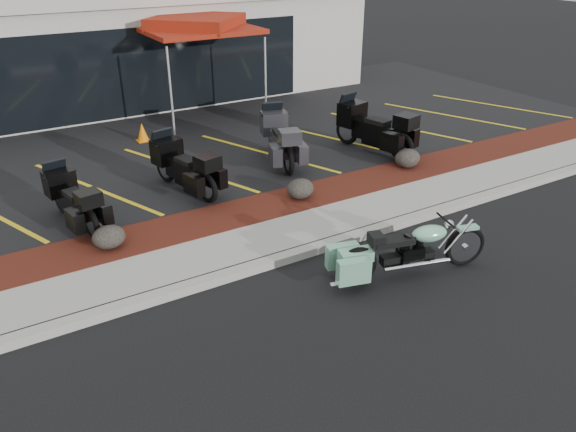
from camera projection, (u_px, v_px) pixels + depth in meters
ground at (313, 285)px, 9.31m from camera, size 90.00×90.00×0.00m
curb at (285, 257)px, 9.96m from camera, size 24.00×0.25×0.15m
sidewalk at (266, 241)px, 10.50m from camera, size 24.00×1.20×0.15m
mulch_bed at (238, 216)px, 11.42m from camera, size 24.00×1.20×0.16m
upper_lot at (152, 142)px, 15.57m from camera, size 26.00×9.60×0.15m
dealership_building at (87, 38)px, 19.52m from camera, size 18.00×8.16×4.00m
boulder_left at (109, 237)px, 10.03m from camera, size 0.59×0.49×0.42m
boulder_mid at (300, 189)px, 11.93m from camera, size 0.60×0.50×0.43m
boulder_right at (407, 158)px, 13.54m from camera, size 0.65×0.54×0.46m
hero_cruiser at (466, 241)px, 9.65m from camera, size 2.91×1.41×0.99m
touring_black_front at (59, 187)px, 11.15m from camera, size 1.10×2.08×1.15m
touring_black_mid at (164, 156)px, 12.58m from camera, size 1.30×2.29×1.25m
touring_grey at (273, 127)px, 14.35m from camera, size 1.48×2.43×1.32m
touring_black_rear at (348, 119)px, 14.89m from camera, size 1.46×2.56×1.40m
traffic_cone at (142, 132)px, 15.31m from camera, size 0.39×0.39×0.50m
popup_canopy at (196, 25)px, 16.53m from camera, size 3.64×3.64×2.96m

